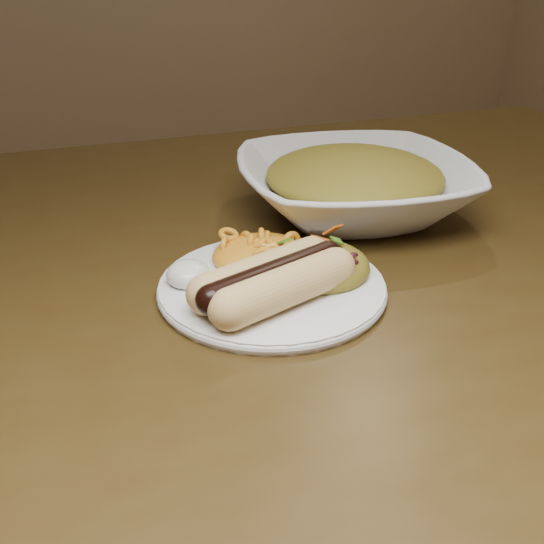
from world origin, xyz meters
name	(u,v)px	position (x,y,z in m)	size (l,w,h in m)	color
table	(158,345)	(0.00, 0.00, 0.66)	(1.60, 0.90, 0.75)	black
plate	(272,287)	(0.09, -0.09, 0.76)	(0.20, 0.20, 0.01)	silver
hotdog	(274,279)	(0.09, -0.12, 0.78)	(0.13, 0.10, 0.03)	#E1AA67
mac_and_cheese	(261,241)	(0.10, -0.04, 0.78)	(0.09, 0.09, 0.04)	orange
sour_cream	(188,270)	(0.02, -0.07, 0.77)	(0.04, 0.04, 0.02)	silver
taco_salad	(319,257)	(0.14, -0.09, 0.78)	(0.10, 0.09, 0.04)	#A35D13
serving_bowl	(354,187)	(0.25, 0.06, 0.78)	(0.26, 0.26, 0.06)	white
bowl_filling	(355,172)	(0.25, 0.06, 0.80)	(0.20, 0.20, 0.05)	#A35D13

